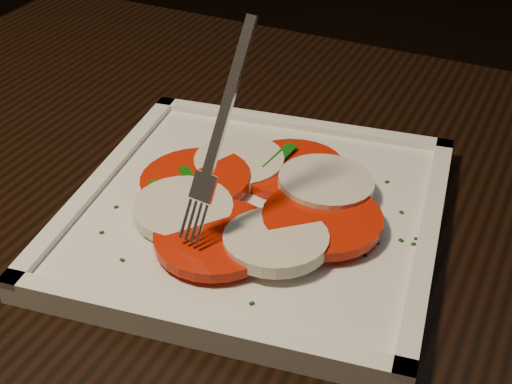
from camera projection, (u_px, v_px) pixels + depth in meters
table at (343, 349)px, 0.61m from camera, size 1.27×0.91×0.75m
plate at (256, 214)px, 0.59m from camera, size 0.35×0.35×0.01m
caprese_salad at (256, 198)px, 0.58m from camera, size 0.24×0.22×0.02m
fork at (229, 123)px, 0.51m from camera, size 0.04×0.09×0.14m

